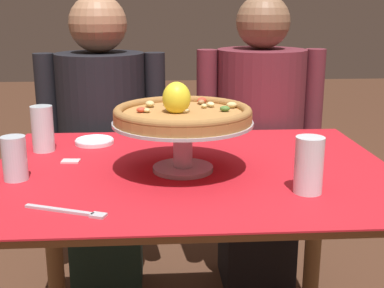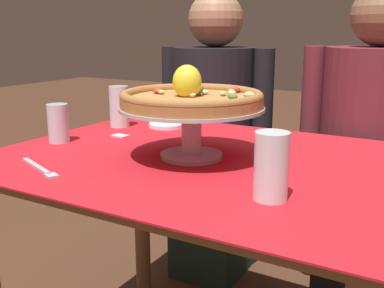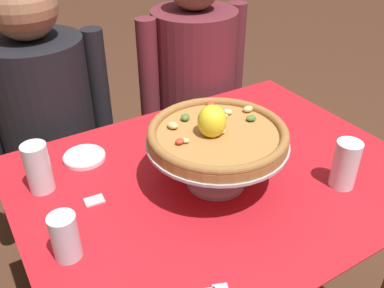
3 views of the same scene
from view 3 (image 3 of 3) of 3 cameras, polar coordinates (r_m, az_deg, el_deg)
dining_table at (r=1.27m, az=3.45°, el=-8.49°), size 1.10×0.85×0.74m
pizza_stand at (r=1.11m, az=3.41°, el=-1.23°), size 0.37×0.37×0.14m
pizza at (r=1.08m, az=3.43°, el=1.47°), size 0.36×0.36×0.10m
water_glass_front_right at (r=1.20m, az=20.00°, el=-2.89°), size 0.07×0.07×0.14m
water_glass_back_left at (r=1.18m, az=-20.05°, el=-3.42°), size 0.07×0.07×0.14m
water_glass_side_left at (r=0.98m, az=-16.75°, el=-12.23°), size 0.06×0.06×0.11m
side_plate at (r=1.29m, az=-14.39°, el=-1.66°), size 0.12×0.12×0.02m
sugar_packet at (r=1.13m, az=-13.10°, el=-7.48°), size 0.05×0.04×0.00m
diner_left at (r=1.70m, az=-18.50°, el=0.31°), size 0.50×0.35×1.21m
diner_right at (r=1.88m, az=0.28°, el=5.39°), size 0.51×0.35×1.21m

